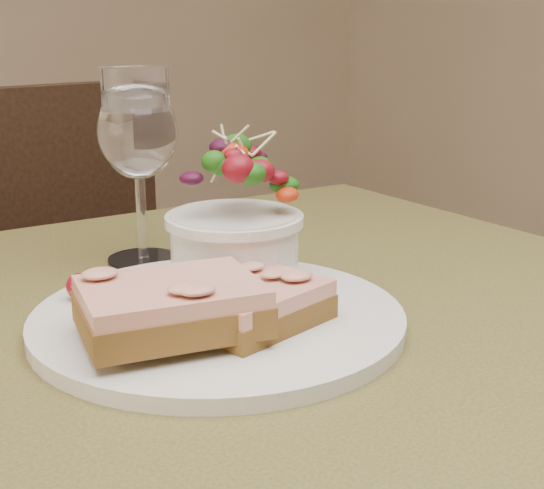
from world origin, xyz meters
TOP-DOWN VIEW (x-y plane):
  - cafe_table at (0.00, 0.00)m, footprint 0.80×0.80m
  - dinner_plate at (-0.03, 0.01)m, footprint 0.29×0.29m
  - sandwich_front at (-0.02, -0.02)m, footprint 0.12×0.10m
  - sandwich_back at (-0.08, -0.02)m, footprint 0.14×0.11m
  - ramekin at (-0.10, 0.02)m, footprint 0.06×0.06m
  - salad_bowl at (0.02, 0.07)m, footprint 0.11×0.11m
  - garnish at (-0.10, 0.10)m, footprint 0.05×0.04m
  - wine_glass at (-0.01, 0.20)m, footprint 0.08×0.08m

SIDE VIEW (x-z plane):
  - cafe_table at x=0.00m, z-range 0.27..1.02m
  - dinner_plate at x=-0.03m, z-range 0.75..0.76m
  - garnish at x=-0.10m, z-range 0.76..0.78m
  - sandwich_front at x=-0.02m, z-range 0.76..0.79m
  - ramekin at x=-0.10m, z-range 0.76..0.80m
  - sandwich_back at x=-0.08m, z-range 0.77..0.80m
  - salad_bowl at x=0.02m, z-range 0.76..0.88m
  - wine_glass at x=-0.01m, z-range 0.79..0.96m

